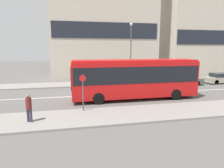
{
  "coord_description": "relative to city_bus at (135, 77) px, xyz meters",
  "views": [
    {
      "loc": [
        -0.77,
        -18.59,
        4.4
      ],
      "look_at": [
        2.88,
        -1.71,
        1.36
      ],
      "focal_mm": 32.0,
      "sensor_mm": 36.0,
      "label": 1
    }
  ],
  "objects": [
    {
      "name": "parked_car_1",
      "position": [
        13.78,
        5.51,
        -1.36
      ],
      "size": [
        4.58,
        1.73,
        1.34
      ],
      "color": "#A39E84",
      "rests_on": "ground_plane"
    },
    {
      "name": "apartment_block_right_tower",
      "position": [
        16.32,
        14.25,
        9.25
      ],
      "size": [
        12.07,
        5.57,
        22.5
      ],
      "color": "beige",
      "rests_on": "ground_plane"
    },
    {
      "name": "sidewalk_near",
      "position": [
        -4.85,
        -4.24,
        -1.93
      ],
      "size": [
        44.0,
        3.5,
        0.13
      ],
      "color": "gray",
      "rests_on": "ground_plane"
    },
    {
      "name": "ground_plane",
      "position": [
        -4.85,
        2.01,
        -1.99
      ],
      "size": [
        120.0,
        120.0,
        0.0
      ],
      "primitive_type": "plane",
      "color": "#595654"
    },
    {
      "name": "bus_stop_sign",
      "position": [
        -4.73,
        -2.96,
        -0.36
      ],
      "size": [
        0.44,
        0.12,
        2.56
      ],
      "color": "#4C4C51",
      "rests_on": "sidewalk_near"
    },
    {
      "name": "street_lamp",
      "position": [
        1.88,
        7.15,
        2.6
      ],
      "size": [
        0.36,
        0.36,
        7.37
      ],
      "color": "#4C4C51",
      "rests_on": "sidewalk_far"
    },
    {
      "name": "parked_car_0",
      "position": [
        8.14,
        5.31,
        -1.34
      ],
      "size": [
        4.47,
        1.77,
        1.39
      ],
      "color": "#4C5156",
      "rests_on": "ground_plane"
    },
    {
      "name": "lane_centerline",
      "position": [
        -4.85,
        2.01,
        -1.99
      ],
      "size": [
        41.8,
        0.16,
        0.01
      ],
      "color": "silver",
      "rests_on": "ground_plane"
    },
    {
      "name": "sidewalk_far",
      "position": [
        -4.85,
        8.26,
        -1.93
      ],
      "size": [
        44.0,
        3.5,
        0.13
      ],
      "color": "gray",
      "rests_on": "ground_plane"
    },
    {
      "name": "city_bus",
      "position": [
        0.0,
        0.0,
        0.0
      ],
      "size": [
        11.02,
        2.57,
        3.48
      ],
      "rotation": [
        0.0,
        0.0,
        -0.05
      ],
      "color": "red",
      "rests_on": "ground_plane"
    },
    {
      "name": "pedestrian_near_stop",
      "position": [
        -8.01,
        -4.51,
        -0.91
      ],
      "size": [
        0.34,
        0.34,
        1.68
      ],
      "rotation": [
        0.0,
        0.0,
        2.7
      ],
      "color": "#383347",
      "rests_on": "sidewalk_near"
    }
  ]
}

